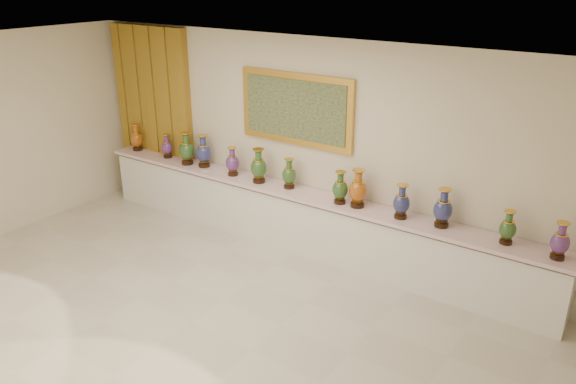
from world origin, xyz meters
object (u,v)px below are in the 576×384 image
at_px(vase_1, 167,147).
at_px(vase_2, 187,150).
at_px(counter, 299,221).
at_px(vase_0, 137,139).

distance_m(vase_1, vase_2, 0.51).
height_order(counter, vase_0, vase_0).
xyz_separation_m(counter, vase_1, (-2.62, 0.01, 0.64)).
distance_m(counter, vase_2, 2.23).
bearing_deg(vase_0, vase_2, -2.19).
distance_m(counter, vase_1, 2.70).
relative_size(counter, vase_2, 13.99).
height_order(vase_0, vase_2, vase_2).
xyz_separation_m(vase_1, vase_2, (0.50, -0.05, 0.06)).
height_order(vase_0, vase_1, vase_0).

